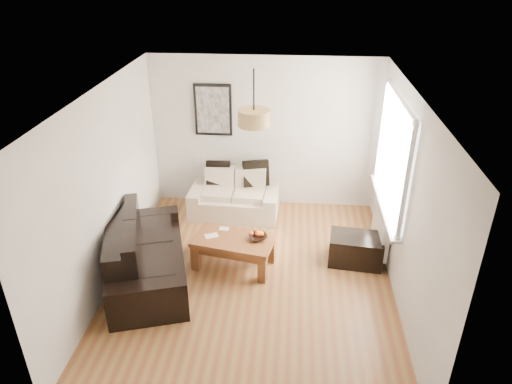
# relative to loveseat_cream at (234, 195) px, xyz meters

# --- Properties ---
(floor) EXTENTS (4.50, 4.50, 0.00)m
(floor) POSITION_rel_loveseat_cream_xyz_m (0.47, -1.78, -0.37)
(floor) COLOR brown
(floor) RESTS_ON ground
(ceiling) EXTENTS (3.80, 4.50, 0.00)m
(ceiling) POSITION_rel_loveseat_cream_xyz_m (0.47, -1.78, 2.23)
(ceiling) COLOR white
(ceiling) RESTS_ON floor
(wall_back) EXTENTS (3.80, 0.04, 2.60)m
(wall_back) POSITION_rel_loveseat_cream_xyz_m (0.47, 0.47, 0.93)
(wall_back) COLOR silver
(wall_back) RESTS_ON floor
(wall_front) EXTENTS (3.80, 0.04, 2.60)m
(wall_front) POSITION_rel_loveseat_cream_xyz_m (0.47, -4.03, 0.93)
(wall_front) COLOR silver
(wall_front) RESTS_ON floor
(wall_left) EXTENTS (0.04, 4.50, 2.60)m
(wall_left) POSITION_rel_loveseat_cream_xyz_m (-1.43, -1.78, 0.93)
(wall_left) COLOR silver
(wall_left) RESTS_ON floor
(wall_right) EXTENTS (0.04, 4.50, 2.60)m
(wall_right) POSITION_rel_loveseat_cream_xyz_m (2.37, -1.78, 0.93)
(wall_right) COLOR silver
(wall_right) RESTS_ON floor
(window_bay) EXTENTS (0.14, 1.90, 1.60)m
(window_bay) POSITION_rel_loveseat_cream_xyz_m (2.33, -0.98, 1.23)
(window_bay) COLOR white
(window_bay) RESTS_ON wall_right
(radiator) EXTENTS (0.10, 0.90, 0.52)m
(radiator) POSITION_rel_loveseat_cream_xyz_m (2.29, -0.98, 0.01)
(radiator) COLOR white
(radiator) RESTS_ON wall_right
(poster) EXTENTS (0.62, 0.04, 0.87)m
(poster) POSITION_rel_loveseat_cream_xyz_m (-0.38, 0.44, 1.33)
(poster) COLOR black
(poster) RESTS_ON wall_back
(pendant_shade) EXTENTS (0.40, 0.40, 0.20)m
(pendant_shade) POSITION_rel_loveseat_cream_xyz_m (0.47, -1.48, 1.86)
(pendant_shade) COLOR tan
(pendant_shade) RESTS_ON ceiling
(loveseat_cream) EXTENTS (1.51, 0.87, 0.74)m
(loveseat_cream) POSITION_rel_loveseat_cream_xyz_m (0.00, 0.00, 0.00)
(loveseat_cream) COLOR beige
(loveseat_cream) RESTS_ON floor
(sofa_leather) EXTENTS (1.50, 2.18, 0.86)m
(sofa_leather) POSITION_rel_loveseat_cream_xyz_m (-0.96, -1.87, 0.06)
(sofa_leather) COLOR black
(sofa_leather) RESTS_ON floor
(coffee_table) EXTENTS (1.22, 0.82, 0.46)m
(coffee_table) POSITION_rel_loveseat_cream_xyz_m (0.18, -1.48, -0.14)
(coffee_table) COLOR brown
(coffee_table) RESTS_ON floor
(ottoman) EXTENTS (0.80, 0.56, 0.43)m
(ottoman) POSITION_rel_loveseat_cream_xyz_m (1.92, -1.25, -0.15)
(ottoman) COLOR black
(ottoman) RESTS_ON floor
(cushion_left) EXTENTS (0.41, 0.14, 0.41)m
(cushion_left) POSITION_rel_loveseat_cream_xyz_m (-0.29, 0.18, 0.31)
(cushion_left) COLOR black
(cushion_left) RESTS_ON loveseat_cream
(cushion_right) EXTENTS (0.46, 0.24, 0.44)m
(cushion_right) POSITION_rel_loveseat_cream_xyz_m (0.35, 0.18, 0.33)
(cushion_right) COLOR black
(cushion_right) RESTS_ON loveseat_cream
(fruit_bowl) EXTENTS (0.32, 0.32, 0.06)m
(fruit_bowl) POSITION_rel_loveseat_cream_xyz_m (0.52, -1.46, 0.12)
(fruit_bowl) COLOR black
(fruit_bowl) RESTS_ON coffee_table
(orange_a) EXTENTS (0.10, 0.10, 0.09)m
(orange_a) POSITION_rel_loveseat_cream_xyz_m (0.51, -1.39, 0.13)
(orange_a) COLOR #FF5B15
(orange_a) RESTS_ON fruit_bowl
(orange_b) EXTENTS (0.09, 0.09, 0.08)m
(orange_b) POSITION_rel_loveseat_cream_xyz_m (0.56, -1.38, 0.13)
(orange_b) COLOR orange
(orange_b) RESTS_ON fruit_bowl
(orange_c) EXTENTS (0.08, 0.08, 0.06)m
(orange_c) POSITION_rel_loveseat_cream_xyz_m (0.42, -1.40, 0.13)
(orange_c) COLOR orange
(orange_c) RESTS_ON fruit_bowl
(papers) EXTENTS (0.22, 0.19, 0.01)m
(papers) POSITION_rel_loveseat_cream_xyz_m (-0.14, -1.44, 0.09)
(papers) COLOR silver
(papers) RESTS_ON coffee_table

